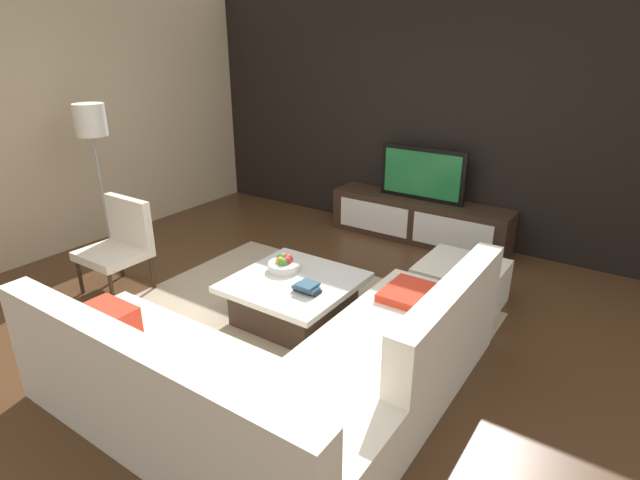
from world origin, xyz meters
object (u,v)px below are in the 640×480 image
at_px(ottoman, 460,285).
at_px(book_stack, 307,288).
at_px(coffee_table, 294,298).
at_px(floor_lamp, 92,131).
at_px(accent_chair_near, 120,240).
at_px(fruit_bowl, 284,264).
at_px(media_console, 419,220).
at_px(television, 422,174).
at_px(sectional_couch, 281,374).

distance_m(ottoman, book_stack, 1.45).
height_order(coffee_table, floor_lamp, floor_lamp).
relative_size(accent_chair_near, fruit_bowl, 3.11).
bearing_deg(accent_chair_near, media_console, 63.24).
relative_size(television, ottoman, 1.45).
xyz_separation_m(floor_lamp, ottoman, (3.58, 1.07, -1.17)).
distance_m(television, book_stack, 2.45).
bearing_deg(media_console, ottoman, -52.60).
relative_size(sectional_couch, book_stack, 11.21).
height_order(sectional_couch, fruit_bowl, sectional_couch).
bearing_deg(fruit_bowl, media_console, 82.65).
height_order(television, sectional_couch, television).
relative_size(floor_lamp, book_stack, 7.64).
bearing_deg(accent_chair_near, book_stack, 15.95).
distance_m(sectional_couch, coffee_table, 1.14).
bearing_deg(coffee_table, sectional_couch, -57.06).
relative_size(coffee_table, ottoman, 1.41).
height_order(coffee_table, accent_chair_near, accent_chair_near).
bearing_deg(sectional_couch, fruit_bowl, 127.10).
xyz_separation_m(coffee_table, ottoman, (1.07, 1.03, -0.00)).
bearing_deg(floor_lamp, fruit_bowl, 3.44).
bearing_deg(media_console, book_stack, -87.23).
height_order(sectional_couch, floor_lamp, floor_lamp).
relative_size(media_console, floor_lamp, 1.29).
xyz_separation_m(coffee_table, fruit_bowl, (-0.18, 0.10, 0.23)).
relative_size(media_console, sectional_couch, 0.88).
xyz_separation_m(media_console, book_stack, (0.12, -2.41, 0.17)).
height_order(floor_lamp, fruit_bowl, floor_lamp).
distance_m(television, ottoman, 1.70).
height_order(media_console, sectional_couch, sectional_couch).
bearing_deg(ottoman, media_console, 127.40).
bearing_deg(sectional_couch, media_console, 99.07).
height_order(sectional_couch, coffee_table, sectional_couch).
bearing_deg(television, fruit_bowl, -97.34).
bearing_deg(fruit_bowl, book_stack, -29.12).
height_order(fruit_bowl, book_stack, fruit_bowl).
bearing_deg(accent_chair_near, sectional_couch, -6.06).
height_order(media_console, book_stack, media_console).
bearing_deg(floor_lamp, media_console, 41.74).
relative_size(television, book_stack, 4.73).
height_order(media_console, ottoman, media_console).
xyz_separation_m(ottoman, fruit_bowl, (-1.25, -0.93, 0.24)).
bearing_deg(ottoman, book_stack, -126.41).
relative_size(sectional_couch, fruit_bowl, 8.57).
xyz_separation_m(media_console, coffee_table, (-0.10, -2.30, -0.05)).
relative_size(media_console, coffee_table, 2.14).
relative_size(floor_lamp, ottoman, 2.34).
distance_m(coffee_table, accent_chair_near, 1.78).
xyz_separation_m(floor_lamp, book_stack, (2.73, -0.08, -0.95)).
bearing_deg(media_console, sectional_couch, -80.93).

